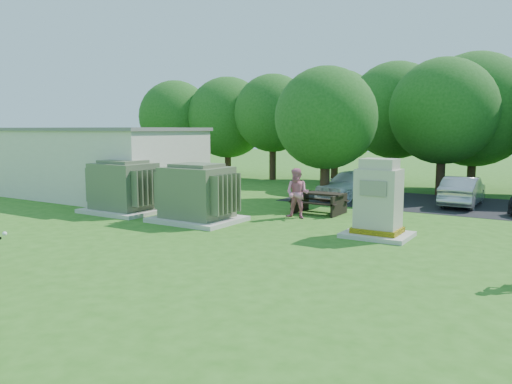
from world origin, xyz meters
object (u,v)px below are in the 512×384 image
Objects in this scene: generator_cabinet at (378,203)px; transformer_left at (124,188)px; car_silver_a at (463,191)px; car_white at (350,184)px; picnic_table at (319,200)px; transformer_right at (197,194)px; person_at_picnic at (297,193)px.

transformer_left is at bearing -174.96° from generator_cabinet.
car_white is at bearing 4.46° from car_silver_a.
transformer_left is 1.25× the size of generator_cabinet.
generator_cabinet is 1.24× the size of picnic_table.
transformer_left is 14.22m from car_silver_a.
generator_cabinet is 8.09m from car_silver_a.
person_at_picnic is (2.76, 2.43, -0.04)m from transformer_right.
transformer_left is at bearing -114.10° from car_white.
picnic_table is 0.47× the size of car_white.
transformer_right is 1.25× the size of generator_cabinet.
transformer_left reaches higher than car_silver_a.
transformer_left is 7.73m from picnic_table.
car_white is (-0.52, 4.61, 0.18)m from picnic_table.
transformer_right is at bearing -144.28° from person_at_picnic.
generator_cabinet reaches higher than car_white.
car_silver_a is at bearing 38.74° from transformer_left.
generator_cabinet is 3.89m from person_at_picnic.
picnic_table is at bearing 48.34° from car_silver_a.
picnic_table is at bearing 75.56° from person_at_picnic.
picnic_table is 0.50× the size of car_silver_a.
picnic_table is at bearing 30.00° from transformer_left.
transformer_left is 1.00× the size of transformer_right.
car_silver_a is (4.92, 0.43, -0.06)m from car_white.
transformer_right is 0.78× the size of car_silver_a.
car_silver_a is at bearing 16.92° from car_white.
person_at_picnic is (-3.57, 1.55, -0.12)m from generator_cabinet.
generator_cabinet reaches higher than transformer_left.
picnic_table is (2.98, 3.86, -0.45)m from transformer_right.
car_silver_a is (4.40, 5.04, 0.12)m from picnic_table.
car_silver_a is (11.09, 8.89, -0.33)m from transformer_left.
car_white reaches higher than picnic_table.
transformer_right is 11.57m from car_silver_a.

